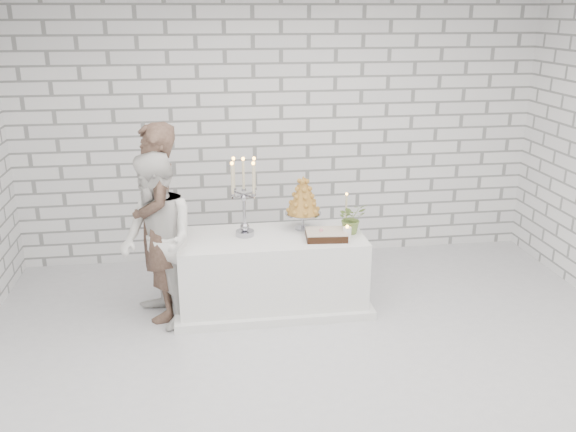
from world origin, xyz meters
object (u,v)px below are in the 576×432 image
object	(u,v)px
groom	(158,223)
candelabra	(244,197)
cake_table	(272,271)
bride	(157,241)
croquembouche	(303,203)

from	to	relation	value
groom	candelabra	distance (m)	0.84
cake_table	bride	bearing A→B (deg)	-169.76
cake_table	candelabra	xyz separation A→B (m)	(-0.25, 0.05, 0.77)
cake_table	groom	bearing A→B (deg)	-178.74
candelabra	cake_table	bearing A→B (deg)	-10.69
cake_table	groom	world-z (taller)	groom
cake_table	candelabra	size ratio (longest dim) A/B	2.30
cake_table	bride	xyz separation A→B (m)	(-1.07, -0.19, 0.45)
bride	croquembouche	xyz separation A→B (m)	(1.41, 0.35, 0.20)
groom	candelabra	size ratio (longest dim) A/B	2.41
groom	bride	xyz separation A→B (m)	(-0.00, -0.17, -0.12)
bride	candelabra	bearing A→B (deg)	80.52
bride	candelabra	distance (m)	0.91
bride	candelabra	world-z (taller)	bride
candelabra	bride	bearing A→B (deg)	-163.56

